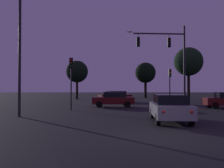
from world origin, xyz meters
TOP-DOWN VIEW (x-y plane):
  - ground_plane at (0.00, 24.50)m, footprint 168.00×168.00m
  - traffic_signal_mast_arm at (3.53, 13.60)m, footprint 5.59×0.57m
  - traffic_light_corner_left at (4.79, 18.55)m, footprint 0.36×0.38m
  - traffic_light_corner_right at (-5.42, 11.41)m, footprint 0.31×0.36m
  - car_nearside_lane at (1.24, 4.36)m, footprint 2.19×4.63m
  - car_crossing_left at (-1.77, 15.06)m, footprint 4.24×1.99m
  - car_far_lane at (-1.36, 24.04)m, footprint 4.74×3.19m
  - parking_lot_lamp_post at (-8.08, 6.77)m, footprint 1.70×0.36m
  - tree_behind_sign at (8.74, 24.07)m, footprint 3.95×3.95m
  - tree_left_far at (-7.82, 32.91)m, footprint 3.82×3.82m
  - tree_center_horizon at (4.86, 38.10)m, footprint 4.02×4.02m

SIDE VIEW (x-z plane):
  - ground_plane at x=0.00m, z-range 0.00..0.00m
  - car_crossing_left at x=-1.77m, z-range 0.04..1.56m
  - car_far_lane at x=-1.36m, z-range 0.04..1.56m
  - car_nearside_lane at x=1.24m, z-range 0.04..1.56m
  - traffic_light_corner_left at x=4.79m, z-range 0.86..4.96m
  - traffic_light_corner_right at x=-5.42m, z-range 0.93..5.40m
  - tree_left_far at x=-7.82m, z-range 1.42..8.13m
  - tree_center_horizon at x=4.86m, z-range 1.43..8.38m
  - traffic_signal_mast_arm at x=3.53m, z-range 1.28..9.11m
  - parking_lot_lamp_post at x=-8.08m, z-range 1.10..9.88m
  - tree_behind_sign at x=8.74m, z-range 1.76..9.31m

